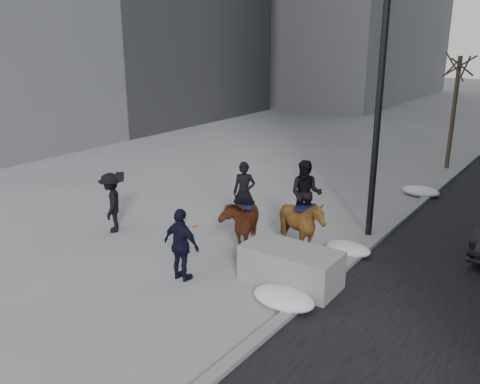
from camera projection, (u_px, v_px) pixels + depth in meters
The scene contains 10 objects.
ground at pixel (213, 259), 13.09m from camera, with size 120.00×120.00×0.00m, color gray.
curb at pixel (441, 185), 19.12m from camera, with size 0.25×90.00×0.12m, color gray.
planter at pixel (291, 267), 11.64m from camera, with size 2.23×1.12×0.89m, color gray.
tree_near at pixel (454, 107), 21.07m from camera, with size 1.20×1.20×5.18m, color #352C1F, non-canonical shape.
mounted_left at pixel (241, 218), 13.41m from camera, with size 1.53×2.02×2.38m.
mounted_right at pixel (303, 219), 12.97m from camera, with size 1.79×1.89×2.53m.
feeder at pixel (181, 245), 11.75m from camera, with size 1.03×0.86×1.75m.
camera_crew at pixel (111, 202), 14.65m from camera, with size 1.25×1.27×1.75m.
lamppost at pixel (383, 56), 13.21m from camera, with size 0.25×0.84×9.09m.
snow_piles at pixel (358, 240), 13.81m from camera, with size 1.42×10.29×0.36m.
Camera 1 is at (7.57, -9.28, 5.59)m, focal length 38.00 mm.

